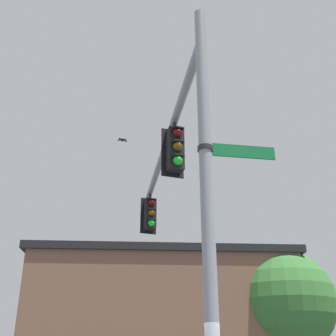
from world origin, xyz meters
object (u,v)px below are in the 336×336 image
Objects in this scene: traffic_light_mid_inner at (150,214)px; street_name_sign at (228,151)px; traffic_light_nearest_pole at (175,149)px; bird_flying at (122,140)px.

street_name_sign is at bearing 82.21° from traffic_light_mid_inner.
traffic_light_nearest_pole is at bearing 79.30° from traffic_light_mid_inner.
bird_flying is (-0.08, -5.72, 3.10)m from traffic_light_nearest_pole.
traffic_light_nearest_pole is at bearing 89.21° from bird_flying.
bird_flying is at bearing -50.89° from traffic_light_mid_inner.
traffic_light_nearest_pole is 1.00× the size of traffic_light_mid_inner.
traffic_light_mid_inner is (-0.89, -4.72, 0.00)m from traffic_light_nearest_pole.
traffic_light_nearest_pole is 4.80m from traffic_light_mid_inner.
street_name_sign is (0.13, 2.78, -1.35)m from traffic_light_nearest_pole.
traffic_light_mid_inner is 7.69m from street_name_sign.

